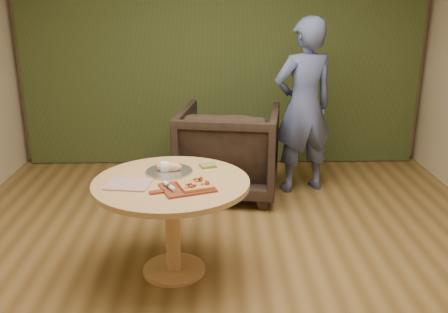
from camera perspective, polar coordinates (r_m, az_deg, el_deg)
name	(u,v)px	position (r m, az deg, el deg)	size (l,w,h in m)	color
room_shell	(229,99)	(3.24, 0.54, 6.62)	(5.04, 6.04, 2.84)	olive
curtain	(222,50)	(6.11, -0.28, 12.04)	(4.80, 0.14, 2.78)	#2E3D1C
pedestal_table	(172,198)	(3.71, -6.00, -4.78)	(1.15, 1.15, 0.75)	tan
pizza_paddle	(186,188)	(3.49, -4.36, -3.60)	(0.47, 0.39, 0.01)	brown
flatbread_pizza	(195,184)	(3.50, -3.29, -3.21)	(0.28, 0.28, 0.04)	tan
cutlery_roll	(169,186)	(3.47, -6.25, -3.38)	(0.12, 0.18, 0.03)	silver
newspaper	(129,184)	(3.62, -10.81, -3.13)	(0.30, 0.25, 0.01)	silver
serving_tray	(169,171)	(3.82, -6.27, -1.71)	(0.36, 0.36, 0.02)	silver
bread_roll	(168,167)	(3.81, -6.42, -1.20)	(0.19, 0.09, 0.09)	#DEB887
green_packet	(208,165)	(3.92, -1.85, -1.03)	(0.12, 0.10, 0.02)	#58672E
armchair	(229,146)	(5.25, 0.60, 1.18)	(1.01, 0.94, 1.04)	black
person_standing	(304,107)	(5.30, 9.08, 5.63)	(0.67, 0.44, 1.84)	#4A5A8E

